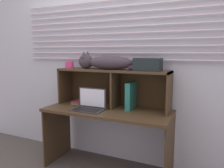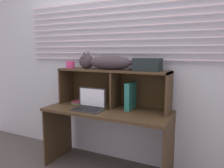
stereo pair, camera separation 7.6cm
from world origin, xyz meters
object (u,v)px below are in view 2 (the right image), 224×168
laptop (89,105)px  cat (106,62)px  small_basket (70,65)px  book_stack (82,101)px  binder_upright (131,96)px  storage_box (148,65)px

laptop → cat: bearing=66.3°
cat → small_basket: bearing=180.0°
book_stack → small_basket: small_basket is taller
laptop → book_stack: bearing=138.2°
cat → binder_upright: cat is taller
cat → laptop: cat is taller
binder_upright → book_stack: (-0.64, 0.01, -0.13)m
laptop → binder_upright: 0.46m
small_basket → cat: bearing=0.0°
storage_box → laptop: bearing=-160.1°
laptop → book_stack: laptop is taller
cat → laptop: 0.51m
cat → laptop: (-0.09, -0.21, -0.45)m
binder_upright → storage_box: bearing=0.0°
cat → small_basket: (-0.49, 0.00, -0.04)m
storage_box → small_basket: bearing=180.0°
laptop → storage_box: storage_box is taller
laptop → binder_upright: (0.40, 0.21, 0.10)m
laptop → small_basket: 0.61m
small_basket → book_stack: bearing=2.5°
book_stack → small_basket: bearing=-177.5°
cat → storage_box: cat is taller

